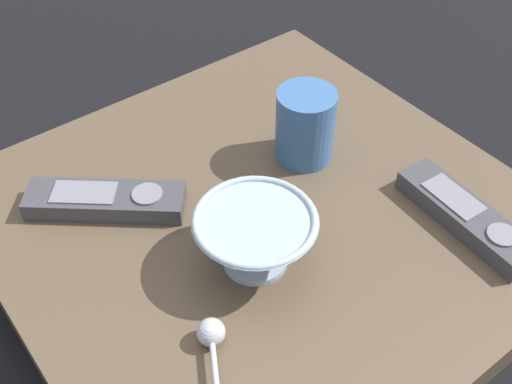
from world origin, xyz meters
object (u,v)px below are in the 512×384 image
object	(u,v)px
tv_remote_near	(106,200)
cereal_bowl	(255,238)
teaspoon	(212,342)
tv_remote_far	(466,216)
coffee_mug	(305,126)

from	to	relation	value
tv_remote_near	cereal_bowl	bearing A→B (deg)	-152.23
teaspoon	tv_remote_far	world-z (taller)	teaspoon
cereal_bowl	tv_remote_near	xyz separation A→B (m)	(0.17, 0.09, -0.03)
teaspoon	tv_remote_near	size ratio (longest dim) A/B	0.76
cereal_bowl	tv_remote_near	distance (m)	0.20
cereal_bowl	tv_remote_far	distance (m)	0.25
cereal_bowl	coffee_mug	distance (m)	0.19
coffee_mug	tv_remote_far	size ratio (longest dim) A/B	0.52
cereal_bowl	teaspoon	bearing A→B (deg)	122.31
coffee_mug	tv_remote_near	world-z (taller)	coffee_mug
teaspoon	tv_remote_far	xyz separation A→B (m)	(-0.04, -0.33, -0.00)
cereal_bowl	teaspoon	size ratio (longest dim) A/B	0.99
cereal_bowl	tv_remote_far	bearing A→B (deg)	-114.36
coffee_mug	tv_remote_far	world-z (taller)	coffee_mug
tv_remote_far	coffee_mug	bearing A→B (deg)	18.53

